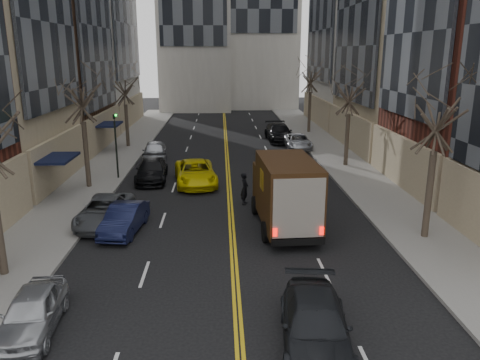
# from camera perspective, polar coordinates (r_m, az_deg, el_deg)

# --- Properties ---
(sidewalk_left) EXTENTS (4.00, 66.00, 0.15)m
(sidewalk_left) POSITION_cam_1_polar(r_m,az_deg,el_deg) (37.53, -15.44, 2.14)
(sidewalk_left) COLOR slate
(sidewalk_left) RESTS_ON ground
(sidewalk_right) EXTENTS (4.00, 66.00, 0.15)m
(sidewalk_right) POSITION_cam_1_polar(r_m,az_deg,el_deg) (37.76, 12.24, 2.43)
(sidewalk_right) COLOR slate
(sidewalk_right) RESTS_ON ground
(tree_lf_mid) EXTENTS (3.20, 3.20, 8.91)m
(tree_lf_mid) POSITION_cam_1_polar(r_m,az_deg,el_deg) (29.85, -18.93, 11.28)
(tree_lf_mid) COLOR #382D23
(tree_lf_mid) RESTS_ON sidewalk_left
(tree_lf_far) EXTENTS (3.20, 3.20, 8.12)m
(tree_lf_far) POSITION_cam_1_polar(r_m,az_deg,el_deg) (42.50, -13.96, 11.85)
(tree_lf_far) COLOR #382D23
(tree_lf_far) RESTS_ON sidewalk_left
(tree_rt_near) EXTENTS (3.20, 3.20, 8.71)m
(tree_rt_near) POSITION_cam_1_polar(r_m,az_deg,el_deg) (21.78, 23.19, 9.27)
(tree_rt_near) COLOR #382D23
(tree_rt_near) RESTS_ON sidewalk_right
(tree_rt_mid) EXTENTS (3.20, 3.20, 8.32)m
(tree_rt_mid) POSITION_cam_1_polar(r_m,az_deg,el_deg) (34.94, 13.31, 11.46)
(tree_rt_mid) COLOR #382D23
(tree_rt_mid) RESTS_ON sidewalk_right
(tree_rt_far) EXTENTS (3.20, 3.20, 9.11)m
(tree_rt_far) POSITION_cam_1_polar(r_m,az_deg,el_deg) (49.52, 8.67, 13.39)
(tree_rt_far) COLOR #382D23
(tree_rt_far) RESTS_ON sidewalk_right
(traffic_signal) EXTENTS (0.29, 0.26, 4.70)m
(traffic_signal) POSITION_cam_1_polar(r_m,az_deg,el_deg) (31.86, -14.92, 4.93)
(traffic_signal) COLOR black
(traffic_signal) RESTS_ON sidewalk_left
(ups_truck) EXTENTS (2.89, 6.51, 3.50)m
(ups_truck) POSITION_cam_1_polar(r_m,az_deg,el_deg) (22.54, 5.52, -1.58)
(ups_truck) COLOR black
(ups_truck) RESTS_ON ground
(observer_sedan) EXTENTS (2.43, 4.97, 1.39)m
(observer_sedan) POSITION_cam_1_polar(r_m,az_deg,el_deg) (14.27, 9.17, -17.10)
(observer_sedan) COLOR black
(observer_sedan) RESTS_ON ground
(taxi) EXTENTS (3.17, 5.70, 1.51)m
(taxi) POSITION_cam_1_polar(r_m,az_deg,el_deg) (30.32, -5.45, 0.88)
(taxi) COLOR #DBCA09
(taxi) RESTS_ON ground
(pedestrian) EXTENTS (0.61, 0.75, 1.79)m
(pedestrian) POSITION_cam_1_polar(r_m,az_deg,el_deg) (26.20, 0.58, -1.06)
(pedestrian) COLOR black
(pedestrian) RESTS_ON ground
(parked_lf_a) EXTENTS (1.82, 3.93, 1.30)m
(parked_lf_a) POSITION_cam_1_polar(r_m,az_deg,el_deg) (16.11, -24.00, -14.46)
(parked_lf_a) COLOR #AFB2B7
(parked_lf_a) RESTS_ON ground
(parked_lf_b) EXTENTS (1.87, 4.17, 1.33)m
(parked_lf_b) POSITION_cam_1_polar(r_m,az_deg,el_deg) (22.89, -13.91, -4.61)
(parked_lf_b) COLOR black
(parked_lf_b) RESTS_ON ground
(parked_lf_c) EXTENTS (2.37, 4.87, 1.33)m
(parked_lf_c) POSITION_cam_1_polar(r_m,az_deg,el_deg) (24.24, -16.16, -3.63)
(parked_lf_c) COLOR #505358
(parked_lf_c) RESTS_ON ground
(parked_lf_d) EXTENTS (2.21, 4.90, 1.39)m
(parked_lf_d) POSITION_cam_1_polar(r_m,az_deg,el_deg) (31.60, -10.71, 1.16)
(parked_lf_d) COLOR black
(parked_lf_d) RESTS_ON ground
(parked_lf_e) EXTENTS (2.16, 4.60, 1.52)m
(parked_lf_e) POSITION_cam_1_polar(r_m,az_deg,el_deg) (37.32, -10.36, 3.46)
(parked_lf_e) COLOR #B6B9BE
(parked_lf_e) RESTS_ON ground
(parked_rt_a) EXTENTS (1.94, 4.29, 1.36)m
(parked_rt_a) POSITION_cam_1_polar(r_m,az_deg,el_deg) (31.18, 8.02, 1.06)
(parked_rt_a) COLOR #4D5055
(parked_rt_a) RESTS_ON ground
(parked_rt_b) EXTENTS (2.17, 4.69, 1.30)m
(parked_rt_b) POSITION_cam_1_polar(r_m,az_deg,el_deg) (41.68, 7.05, 4.67)
(parked_rt_b) COLOR #B9BBC1
(parked_rt_b) RESTS_ON ground
(parked_rt_c) EXTENTS (2.53, 5.73, 1.64)m
(parked_rt_c) POSITION_cam_1_polar(r_m,az_deg,el_deg) (45.17, 4.78, 5.78)
(parked_rt_c) COLOR black
(parked_rt_c) RESTS_ON ground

